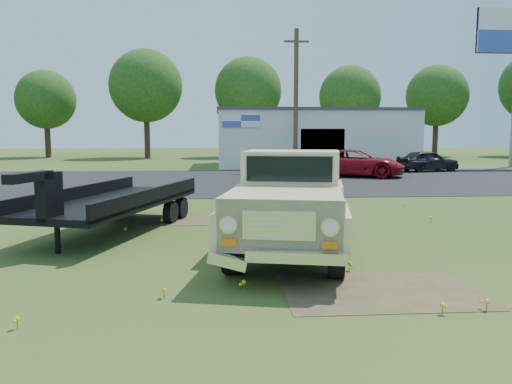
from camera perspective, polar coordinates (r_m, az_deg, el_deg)
ground at (r=10.62m, az=1.09°, el=-6.43°), size 140.00×140.00×0.00m
asphalt_lot at (r=25.43m, az=-2.03°, el=1.30°), size 90.00×14.00×0.02m
dirt_patch_a at (r=8.08m, az=14.00°, el=-10.93°), size 3.00×2.00×0.01m
dirt_patch_b at (r=14.05m, az=-8.41°, el=-3.25°), size 2.20×1.60×0.01m
commercial_building at (r=37.94m, az=6.39°, el=6.25°), size 14.20×8.20×4.15m
utility_pole_mid at (r=32.75m, az=4.58°, el=10.57°), size 1.60×0.30×9.00m
treeline_b at (r=54.15m, az=-22.89°, el=9.68°), size 5.76×5.76×8.57m
treeline_c at (r=50.49m, az=-12.48°, el=11.74°), size 7.04×7.04×10.47m
treeline_d at (r=51.06m, az=-0.90°, el=11.49°), size 6.72×6.72×10.00m
treeline_e at (r=51.10m, az=10.67°, el=10.66°), size 6.08×6.08×9.04m
treeline_f at (r=56.79m, az=19.98°, el=10.29°), size 6.40×6.40×9.52m
vintage_pickup_truck at (r=10.16m, az=4.06°, el=-1.09°), size 3.40×6.08×2.08m
flatbed_trailer at (r=12.78m, az=-15.82°, el=-0.54°), size 3.84×6.63×1.72m
red_pickup at (r=28.27m, az=11.33°, el=3.22°), size 5.86×4.32×1.48m
dark_sedan at (r=33.22m, az=19.02°, el=3.37°), size 4.17×2.39×1.33m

